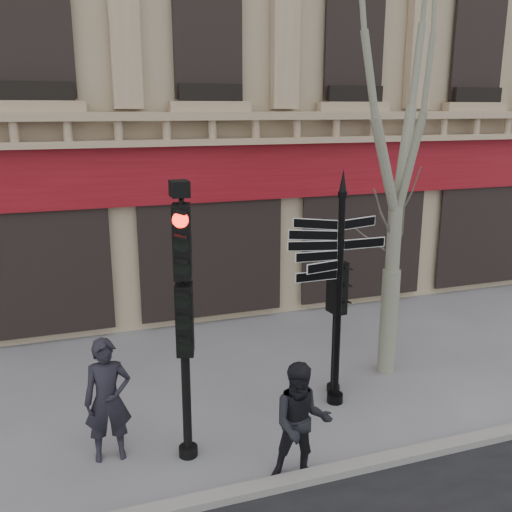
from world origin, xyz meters
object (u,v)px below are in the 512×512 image
(fingerpost, at_px, (340,251))
(plane_tree, at_px, (404,72))
(pedestrian_b, at_px, (302,423))
(traffic_signal_secondary, at_px, (336,302))
(traffic_signal_main, at_px, (183,290))
(pedestrian_a, at_px, (108,400))

(fingerpost, height_order, plane_tree, plane_tree)
(plane_tree, distance_m, pedestrian_b, 6.13)
(fingerpost, bearing_deg, traffic_signal_secondary, 77.21)
(traffic_signal_main, distance_m, pedestrian_a, 2.01)
(plane_tree, bearing_deg, fingerpost, -152.92)
(plane_tree, height_order, pedestrian_a, plane_tree)
(traffic_signal_secondary, xyz_separation_m, plane_tree, (1.34, 0.38, 3.89))
(traffic_signal_main, height_order, pedestrian_a, traffic_signal_main)
(traffic_signal_secondary, height_order, pedestrian_a, traffic_signal_secondary)
(traffic_signal_main, height_order, pedestrian_b, traffic_signal_main)
(pedestrian_a, xyz_separation_m, pedestrian_b, (2.44, -1.38, -0.07))
(fingerpost, xyz_separation_m, pedestrian_a, (-3.87, -0.38, -1.81))
(fingerpost, distance_m, traffic_signal_secondary, 1.11)
(fingerpost, height_order, pedestrian_b, fingerpost)
(traffic_signal_main, relative_size, plane_tree, 0.51)
(fingerpost, bearing_deg, pedestrian_b, -119.06)
(traffic_signal_main, relative_size, traffic_signal_secondary, 1.66)
(fingerpost, relative_size, traffic_signal_secondary, 1.66)
(plane_tree, xyz_separation_m, pedestrian_b, (-2.93, -2.53, -4.75))
(pedestrian_a, bearing_deg, plane_tree, 14.21)
(plane_tree, height_order, pedestrian_b, plane_tree)
(traffic_signal_secondary, bearing_deg, traffic_signal_main, -166.87)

